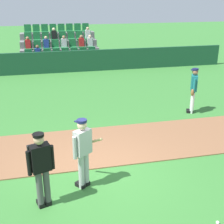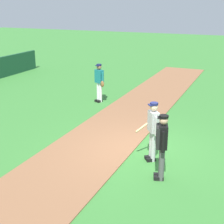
{
  "view_description": "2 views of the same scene",
  "coord_description": "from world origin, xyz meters",
  "px_view_note": "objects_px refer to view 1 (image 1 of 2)",
  "views": [
    {
      "loc": [
        -1.15,
        -6.8,
        4.41
      ],
      "look_at": [
        0.84,
        1.94,
        0.93
      ],
      "focal_mm": 49.54,
      "sensor_mm": 36.0,
      "label": 1
    },
    {
      "loc": [
        -8.96,
        -2.89,
        4.42
      ],
      "look_at": [
        0.43,
        1.19,
        1.02
      ],
      "focal_mm": 53.32,
      "sensor_mm": 36.0,
      "label": 2
    }
  ],
  "objects_px": {
    "runner_teal_jersey": "(193,89)",
    "baseball": "(218,223)",
    "batter_grey_jersey": "(83,151)",
    "umpire_home_plate": "(41,166)"
  },
  "relations": [
    {
      "from": "umpire_home_plate",
      "to": "baseball",
      "type": "height_order",
      "value": "umpire_home_plate"
    },
    {
      "from": "runner_teal_jersey",
      "to": "baseball",
      "type": "xyz_separation_m",
      "value": [
        -2.33,
        -5.91,
        -0.93
      ]
    },
    {
      "from": "batter_grey_jersey",
      "to": "runner_teal_jersey",
      "type": "bearing_deg",
      "value": 39.73
    },
    {
      "from": "umpire_home_plate",
      "to": "runner_teal_jersey",
      "type": "distance_m",
      "value": 7.31
    },
    {
      "from": "umpire_home_plate",
      "to": "baseball",
      "type": "distance_m",
      "value": 3.82
    },
    {
      "from": "batter_grey_jersey",
      "to": "baseball",
      "type": "bearing_deg",
      "value": -37.99
    },
    {
      "from": "umpire_home_plate",
      "to": "runner_teal_jersey",
      "type": "height_order",
      "value": "same"
    },
    {
      "from": "batter_grey_jersey",
      "to": "umpire_home_plate",
      "type": "bearing_deg",
      "value": -151.37
    },
    {
      "from": "batter_grey_jersey",
      "to": "baseball",
      "type": "distance_m",
      "value": 3.26
    },
    {
      "from": "runner_teal_jersey",
      "to": "baseball",
      "type": "relative_size",
      "value": 23.78
    }
  ]
}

